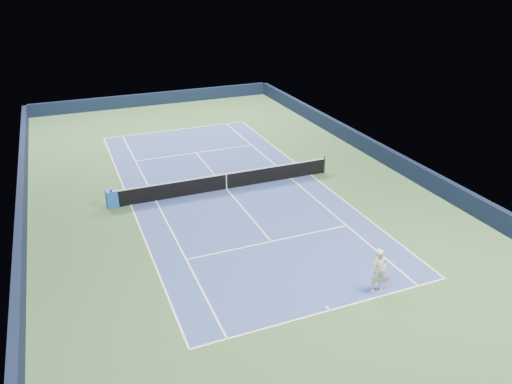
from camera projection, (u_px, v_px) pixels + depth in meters
name	position (u px, v px, depth m)	size (l,w,h in m)	color
ground	(227.00, 189.00, 28.83)	(40.00, 40.00, 0.00)	#33552E
wall_far	(155.00, 99.00, 45.21)	(22.00, 0.35, 1.10)	black
wall_right	(384.00, 155.00, 32.30)	(0.35, 40.00, 1.10)	black
wall_left	(22.00, 213.00, 24.88)	(0.35, 40.00, 1.10)	black
court_surface	(227.00, 189.00, 28.83)	(10.97, 23.77, 0.01)	navy
baseline_far	(176.00, 130.00, 38.78)	(10.97, 0.08, 0.00)	white
baseline_near	(330.00, 310.00, 18.86)	(10.97, 0.08, 0.00)	white
sideline_doubles_right	(311.00, 175.00, 30.70)	(0.08, 23.77, 0.00)	white
sideline_doubles_left	(131.00, 205.00, 26.94)	(0.08, 23.77, 0.00)	white
sideline_singles_right	(291.00, 178.00, 30.23)	(0.08, 23.77, 0.00)	white
sideline_singles_left	(156.00, 201.00, 27.41)	(0.08, 23.77, 0.00)	white
service_line_far	(196.00, 153.00, 34.19)	(8.23, 0.08, 0.00)	white
service_line_near	(271.00, 241.00, 23.46)	(8.23, 0.08, 0.00)	white
center_service_line	(227.00, 189.00, 28.82)	(0.08, 12.80, 0.00)	white
center_mark_far	(177.00, 130.00, 38.66)	(0.08, 0.30, 0.00)	white
center_mark_near	(328.00, 308.00, 18.99)	(0.08, 0.30, 0.00)	white
tennis_net	(226.00, 181.00, 28.61)	(12.90, 0.10, 1.07)	black
sponsor_cube	(112.00, 199.00, 26.58)	(0.63, 0.58, 0.96)	blue
tennis_player	(379.00, 271.00, 19.62)	(0.85, 1.29, 2.62)	silver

